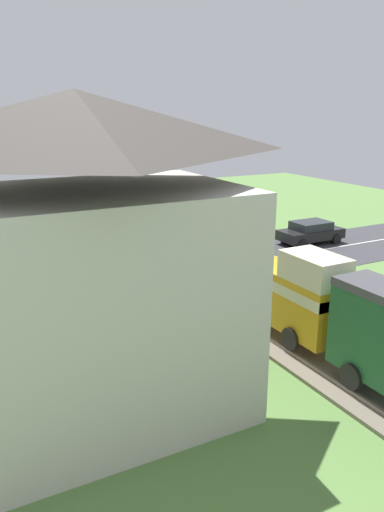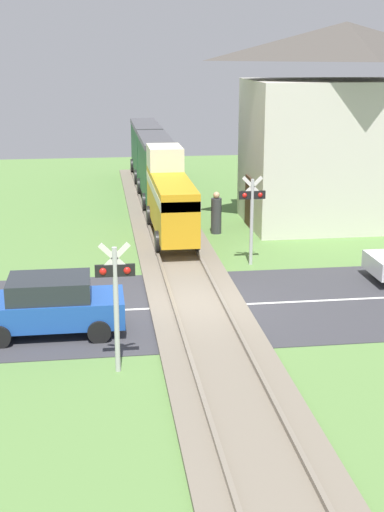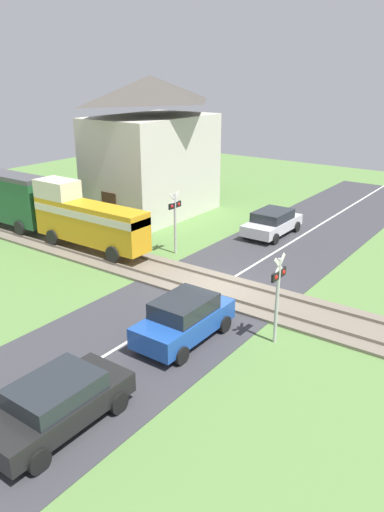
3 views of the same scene
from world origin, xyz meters
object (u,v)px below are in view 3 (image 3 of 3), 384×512
train (7,198)px  station_building (152,149)px  crossing_signal_west_approach (278,288)px  crossing_signal_east_approach (175,215)px  car_behind_queue (57,402)px  car_near_crossing (184,318)px  pedestrian_by_station (104,225)px  car_far_side (272,222)px

train → station_building: station_building is taller
crossing_signal_west_approach → crossing_signal_east_approach: 9.32m
car_behind_queue → crossing_signal_east_approach: 13.13m
car_near_crossing → pedestrian_by_station: bearing=58.5°
crossing_signal_west_approach → station_building: size_ratio=0.38×
train → station_building: 8.83m
station_building → car_near_crossing: bearing=-136.2°
crossing_signal_west_approach → crossing_signal_east_approach: bearing=58.6°
station_building → pedestrian_by_station: (-5.40, -1.09, -3.24)m
station_building → car_behind_queue: bearing=-146.9°
car_near_crossing → crossing_signal_west_approach: (1.66, -2.54, 1.19)m
crossing_signal_west_approach → train: bearing=82.3°
car_behind_queue → crossing_signal_west_approach: crossing_signal_west_approach is taller
car_far_side → car_near_crossing: bearing=-166.4°
crossing_signal_west_approach → pedestrian_by_station: bearing=70.5°
train → car_behind_queue: 18.07m
station_building → pedestrian_by_station: 6.39m
car_near_crossing → pedestrian_by_station: 11.57m
car_near_crossing → car_behind_queue: 5.38m
car_behind_queue → crossing_signal_west_approach: bearing=-19.8°
car_near_crossing → car_behind_queue: bearing=180.0°
train → crossing_signal_east_approach: (2.43, -9.93, 0.11)m
car_behind_queue → pedestrian_by_station: (11.42, 9.86, 0.05)m
crossing_signal_west_approach → car_near_crossing: bearing=123.2°
car_far_side → pedestrian_by_station: pedestrian_by_station is taller
train → pedestrian_by_station: train is taller
car_behind_queue → crossing_signal_east_approach: size_ratio=1.28×
car_near_crossing → crossing_signal_west_approach: 3.25m
crossing_signal_east_approach → crossing_signal_west_approach: bearing=-121.4°
car_far_side → pedestrian_by_station: bearing=130.0°
train → crossing_signal_east_approach: size_ratio=6.28×
car_behind_queue → pedestrian_by_station: pedestrian_by_station is taller
car_near_crossing → crossing_signal_west_approach: crossing_signal_west_approach is taller
car_far_side → crossing_signal_east_approach: crossing_signal_east_approach is taller
station_building → train: bearing=149.1°
car_near_crossing → station_building: size_ratio=0.46×
crossing_signal_west_approach → station_building: station_building is taller
crossing_signal_east_approach → pedestrian_by_station: 4.63m
station_building → crossing_signal_east_approach: bearing=-131.6°
car_behind_queue → train: bearing=58.3°
car_far_side → crossing_signal_west_approach: crossing_signal_west_approach is taller
train → station_building: size_ratio=2.36×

